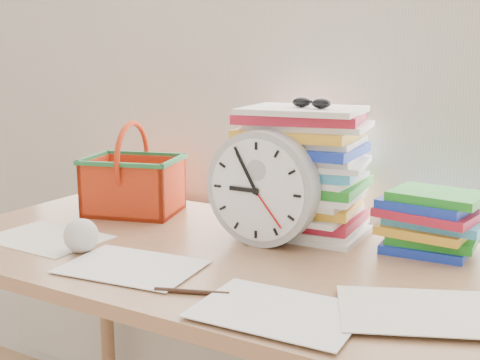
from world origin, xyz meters
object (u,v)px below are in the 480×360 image
Objects in this scene: clock at (262,188)px; book_stack at (429,221)px; paper_stack at (305,171)px; desk at (226,283)px; basket at (133,169)px.

clock is 1.13× the size of book_stack.
paper_stack is 0.14m from clock.
basket reaches higher than desk.
book_stack is 0.94× the size of basket.
basket is at bearing 157.78° from desk.
basket is (-0.40, 0.16, 0.20)m from desk.
desk is at bearing -112.32° from paper_stack.
basket is (-0.44, 0.08, -0.01)m from clock.
basket is (-0.78, -0.07, 0.06)m from book_stack.
paper_stack is 1.33× the size of book_stack.
clock is 0.38m from book_stack.
paper_stack is at bearing 67.68° from desk.
paper_stack is at bearing 71.61° from clock.
basket reaches higher than book_stack.
desk is 0.47m from book_stack.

